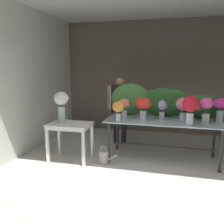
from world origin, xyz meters
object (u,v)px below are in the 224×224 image
at_px(vase_sunset_hydrangea, 118,109).
at_px(vase_magenta_peonies, 221,106).
at_px(vase_coral_freesia, 125,106).
at_px(vase_crimson_snapdragons, 190,107).
at_px(vase_rosy_anemones, 184,106).
at_px(florist, 120,103).
at_px(vase_fuchsia_tulips, 206,108).
at_px(vase_scarlet_roses, 143,106).
at_px(vase_white_roses_tall, 62,103).
at_px(side_table_white, 70,128).
at_px(vase_lilac_dahlias, 162,108).
at_px(display_table_glass, 163,125).
at_px(watering_can, 104,157).

relative_size(vase_sunset_hydrangea, vase_magenta_peonies, 0.87).
bearing_deg(vase_coral_freesia, vase_crimson_snapdragons, -13.33).
distance_m(vase_rosy_anemones, vase_coral_freesia, 1.10).
height_order(florist, vase_fuchsia_tulips, florist).
relative_size(florist, vase_scarlet_roses, 3.55).
bearing_deg(vase_crimson_snapdragons, vase_white_roses_tall, -176.31).
xyz_separation_m(side_table_white, vase_crimson_snapdragons, (2.14, 0.15, 0.47)).
relative_size(vase_lilac_dahlias, vase_magenta_peonies, 0.84).
distance_m(vase_sunset_hydrangea, vase_fuchsia_tulips, 1.53).
relative_size(vase_sunset_hydrangea, vase_scarlet_roses, 0.87).
bearing_deg(side_table_white, vase_coral_freesia, 24.25).
bearing_deg(vase_sunset_hydrangea, vase_rosy_anemones, 21.18).
bearing_deg(vase_scarlet_roses, display_table_glass, 19.29).
bearing_deg(vase_lilac_dahlias, vase_crimson_snapdragons, -35.92).
height_order(side_table_white, vase_magenta_peonies, vase_magenta_peonies).
height_order(vase_sunset_hydrangea, vase_scarlet_roses, vase_scarlet_roses).
xyz_separation_m(vase_rosy_anemones, watering_can, (-1.38, -0.54, -0.93)).
xyz_separation_m(vase_crimson_snapdragons, vase_white_roses_tall, (-2.29, -0.15, -0.00)).
xyz_separation_m(vase_coral_freesia, vase_white_roses_tall, (-1.11, -0.43, 0.08)).
bearing_deg(vase_scarlet_roses, vase_magenta_peonies, 8.00).
bearing_deg(vase_rosy_anemones, vase_fuchsia_tulips, -29.60).
bearing_deg(vase_scarlet_roses, vase_sunset_hydrangea, -150.11).
bearing_deg(vase_fuchsia_tulips, vase_magenta_peonies, 37.19).
xyz_separation_m(display_table_glass, vase_coral_freesia, (-0.74, -0.04, 0.34)).
relative_size(vase_magenta_peonies, watering_can, 1.24).
distance_m(vase_sunset_hydrangea, vase_rosy_anemones, 1.22).
relative_size(vase_sunset_hydrangea, vase_crimson_snapdragons, 0.74).
height_order(display_table_glass, vase_crimson_snapdragons, vase_crimson_snapdragons).
height_order(side_table_white, vase_scarlet_roses, vase_scarlet_roses).
bearing_deg(vase_magenta_peonies, vase_white_roses_tall, -169.47).
xyz_separation_m(florist, vase_rosy_anemones, (1.35, -0.69, 0.10)).
xyz_separation_m(vase_sunset_hydrangea, vase_rosy_anemones, (1.14, 0.44, 0.03)).
relative_size(side_table_white, watering_can, 2.23).
bearing_deg(vase_sunset_hydrangea, side_table_white, -174.02).
relative_size(vase_sunset_hydrangea, vase_white_roses_tall, 0.64).
height_order(vase_coral_freesia, vase_white_roses_tall, vase_white_roses_tall).
height_order(vase_scarlet_roses, vase_coral_freesia, vase_scarlet_roses).
relative_size(vase_lilac_dahlias, vase_fuchsia_tulips, 0.80).
distance_m(florist, vase_magenta_peonies, 2.11).
distance_m(display_table_glass, vase_magenta_peonies, 1.06).
bearing_deg(display_table_glass, vase_coral_freesia, -177.20).
height_order(vase_magenta_peonies, vase_crimson_snapdragons, vase_crimson_snapdragons).
distance_m(display_table_glass, vase_scarlet_roses, 0.55).
height_order(vase_white_roses_tall, watering_can, vase_white_roses_tall).
xyz_separation_m(display_table_glass, florist, (-1.00, 0.76, 0.28)).
height_order(vase_rosy_anemones, vase_magenta_peonies, vase_magenta_peonies).
bearing_deg(vase_lilac_dahlias, florist, 142.88).
height_order(vase_coral_freesia, watering_can, vase_coral_freesia).
height_order(side_table_white, vase_fuchsia_tulips, vase_fuchsia_tulips).
bearing_deg(vase_sunset_hydrangea, vase_scarlet_roses, 29.89).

